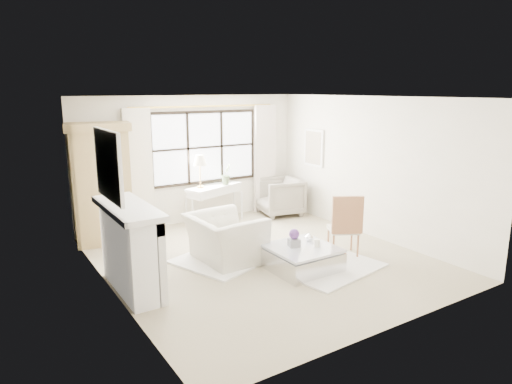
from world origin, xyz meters
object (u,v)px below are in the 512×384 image
console_table (214,204)px  club_armchair (225,238)px  coffee_table (302,258)px  armoire (102,183)px

console_table → club_armchair: bearing=-132.3°
coffee_table → console_table: bearing=88.9°
club_armchair → coffee_table: 1.32m
club_armchair → coffee_table: bearing=-141.7°
console_table → coffee_table: console_table is taller
armoire → console_table: bearing=14.6°
armoire → club_armchair: bearing=-43.2°
coffee_table → armoire: bearing=127.5°
console_table → club_armchair: size_ratio=1.14×
console_table → coffee_table: size_ratio=1.37×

